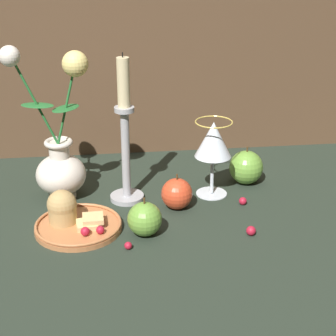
{
  "coord_description": "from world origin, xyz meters",
  "views": [
    {
      "loc": [
        -0.07,
        -1.03,
        0.55
      ],
      "look_at": [
        0.06,
        -0.0,
        0.1
      ],
      "focal_mm": 60.0,
      "sensor_mm": 36.0,
      "label": 1
    }
  ],
  "objects_px": {
    "plate_with_pastries": "(73,219)",
    "apple_at_table_edge": "(246,167)",
    "candlestick": "(125,140)",
    "apple_beside_vase": "(177,194)",
    "wine_glass": "(213,142)",
    "apple_near_glass": "(145,219)",
    "vase": "(60,155)"
  },
  "relations": [
    {
      "from": "plate_with_pastries",
      "to": "apple_at_table_edge",
      "type": "relative_size",
      "value": 1.9
    },
    {
      "from": "candlestick",
      "to": "apple_beside_vase",
      "type": "xyz_separation_m",
      "value": [
        0.1,
        -0.05,
        -0.11
      ]
    },
    {
      "from": "wine_glass",
      "to": "apple_beside_vase",
      "type": "relative_size",
      "value": 2.18
    },
    {
      "from": "apple_near_glass",
      "to": "wine_glass",
      "type": "bearing_deg",
      "value": 44.49
    },
    {
      "from": "vase",
      "to": "plate_with_pastries",
      "type": "height_order",
      "value": "vase"
    },
    {
      "from": "vase",
      "to": "apple_near_glass",
      "type": "xyz_separation_m",
      "value": [
        0.17,
        -0.18,
        -0.07
      ]
    },
    {
      "from": "wine_glass",
      "to": "apple_beside_vase",
      "type": "distance_m",
      "value": 0.14
    },
    {
      "from": "plate_with_pastries",
      "to": "candlestick",
      "type": "relative_size",
      "value": 0.53
    },
    {
      "from": "wine_glass",
      "to": "apple_near_glass",
      "type": "height_order",
      "value": "wine_glass"
    },
    {
      "from": "vase",
      "to": "apple_at_table_edge",
      "type": "relative_size",
      "value": 3.75
    },
    {
      "from": "wine_glass",
      "to": "apple_near_glass",
      "type": "bearing_deg",
      "value": -135.51
    },
    {
      "from": "plate_with_pastries",
      "to": "candlestick",
      "type": "height_order",
      "value": "candlestick"
    },
    {
      "from": "apple_beside_vase",
      "to": "apple_at_table_edge",
      "type": "xyz_separation_m",
      "value": [
        0.18,
        0.11,
        0.01
      ]
    },
    {
      "from": "vase",
      "to": "wine_glass",
      "type": "height_order",
      "value": "vase"
    },
    {
      "from": "wine_glass",
      "to": "candlestick",
      "type": "bearing_deg",
      "value": -178.93
    },
    {
      "from": "wine_glass",
      "to": "apple_beside_vase",
      "type": "height_order",
      "value": "wine_glass"
    },
    {
      "from": "wine_glass",
      "to": "candlestick",
      "type": "height_order",
      "value": "candlestick"
    },
    {
      "from": "apple_beside_vase",
      "to": "wine_glass",
      "type": "bearing_deg",
      "value": 33.4
    },
    {
      "from": "plate_with_pastries",
      "to": "apple_near_glass",
      "type": "bearing_deg",
      "value": -15.96
    },
    {
      "from": "apple_near_glass",
      "to": "apple_at_table_edge",
      "type": "xyz_separation_m",
      "value": [
        0.25,
        0.21,
        0.01
      ]
    },
    {
      "from": "apple_at_table_edge",
      "to": "wine_glass",
      "type": "bearing_deg",
      "value": -151.49
    },
    {
      "from": "candlestick",
      "to": "plate_with_pastries",
      "type": "bearing_deg",
      "value": -134.08
    },
    {
      "from": "candlestick",
      "to": "apple_at_table_edge",
      "type": "height_order",
      "value": "candlestick"
    },
    {
      "from": "apple_at_table_edge",
      "to": "apple_near_glass",
      "type": "bearing_deg",
      "value": -140.44
    },
    {
      "from": "apple_beside_vase",
      "to": "apple_near_glass",
      "type": "bearing_deg",
      "value": -126.59
    },
    {
      "from": "plate_with_pastries",
      "to": "apple_near_glass",
      "type": "relative_size",
      "value": 2.17
    },
    {
      "from": "plate_with_pastries",
      "to": "candlestick",
      "type": "bearing_deg",
      "value": 45.92
    },
    {
      "from": "apple_beside_vase",
      "to": "apple_near_glass",
      "type": "height_order",
      "value": "same"
    },
    {
      "from": "vase",
      "to": "candlestick",
      "type": "relative_size",
      "value": 1.05
    },
    {
      "from": "plate_with_pastries",
      "to": "apple_near_glass",
      "type": "xyz_separation_m",
      "value": [
        0.14,
        -0.04,
        0.01
      ]
    },
    {
      "from": "apple_beside_vase",
      "to": "plate_with_pastries",
      "type": "bearing_deg",
      "value": -163.68
    },
    {
      "from": "candlestick",
      "to": "apple_beside_vase",
      "type": "bearing_deg",
      "value": -27.39
    }
  ]
}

